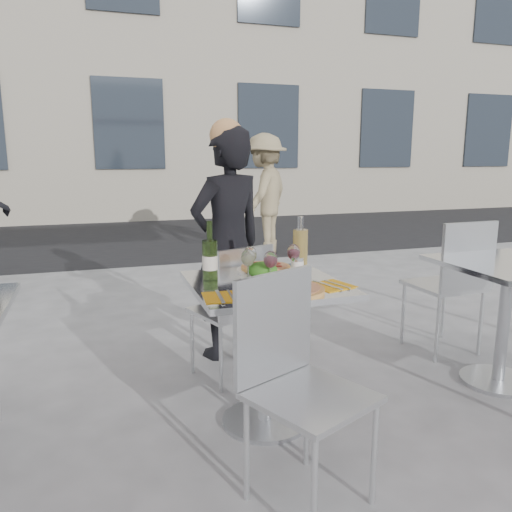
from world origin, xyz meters
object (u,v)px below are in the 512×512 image
object	(u,v)px
side_chair_rfar	(454,276)
pizza_far	(266,268)
napkin_right	(331,285)
wineglass_red_a	(271,261)
side_table_right	(506,297)
wine_bottle	(210,258)
pedestrian_b	(265,195)
wineglass_white_a	(248,259)
napkin_left	(224,297)
pizza_near	(286,289)
carafe	(300,249)
woman_diner	(228,245)
sugar_shaker	(297,268)
salad_plate	(263,272)
main_table	(265,323)
chair_near	(293,369)
chair_far	(236,302)
wineglass_red_b	(294,253)
wineglass_white_b	(250,255)

from	to	relation	value
side_chair_rfar	pizza_far	distance (m)	1.47
napkin_right	wineglass_red_a	bearing A→B (deg)	134.63
side_table_right	wine_bottle	world-z (taller)	wine_bottle
pedestrian_b	pizza_far	distance (m)	4.35
pizza_far	wineglass_white_a	world-z (taller)	wineglass_white_a
napkin_right	side_chair_rfar	bearing A→B (deg)	12.04
wineglass_white_a	napkin_left	xyz separation A→B (m)	(-0.19, -0.25, -0.11)
pizza_near	carafe	world-z (taller)	carafe
woman_diner	pedestrian_b	distance (m)	3.66
side_chair_rfar	wineglass_red_a	distance (m)	1.60
sugar_shaker	napkin_left	world-z (taller)	sugar_shaker
pizza_near	napkin_right	distance (m)	0.24
side_chair_rfar	pedestrian_b	size ratio (longest dim) A/B	0.56
side_chair_rfar	wine_bottle	world-z (taller)	wine_bottle
sugar_shaker	salad_plate	bearing A→B (deg)	165.08
pedestrian_b	wineglass_white_a	world-z (taller)	pedestrian_b
woman_diner	napkin_left	xyz separation A→B (m)	(-0.32, -1.15, -0.02)
main_table	side_table_right	size ratio (longest dim) A/B	1.00
wineglass_white_a	napkin_right	distance (m)	0.42
sugar_shaker	wineglass_red_a	bearing A→B (deg)	-165.43
pedestrian_b	wineglass_white_a	xyz separation A→B (m)	(-1.56, -4.27, 0.03)
pizza_near	sugar_shaker	distance (m)	0.26
side_table_right	chair_near	size ratio (longest dim) A/B	0.83
woman_diner	pizza_near	xyz separation A→B (m)	(-0.03, -1.15, -0.01)
chair_far	napkin_right	xyz separation A→B (m)	(0.27, -0.70, 0.25)
side_chair_rfar	pizza_far	xyz separation A→B (m)	(-1.44, -0.25, 0.21)
pizza_far	wineglass_red_a	distance (m)	0.26
side_chair_rfar	wine_bottle	distance (m)	1.82
pedestrian_b	wineglass_red_a	world-z (taller)	pedestrian_b
chair_far	wineglass_red_b	distance (m)	0.58
salad_plate	wine_bottle	bearing A→B (deg)	169.06
wineglass_white_b	sugar_shaker	bearing A→B (deg)	-27.80
woman_diner	wineglass_white_b	distance (m)	0.83
wine_bottle	pedestrian_b	bearing A→B (deg)	67.61
wineglass_red_a	wineglass_red_b	bearing A→B (deg)	38.61
pedestrian_b	napkin_right	world-z (taller)	pedestrian_b
side_chair_rfar	pizza_near	xyz separation A→B (m)	(-1.48, -0.66, 0.20)
salad_plate	napkin_left	distance (m)	0.38
chair_near	napkin_left	distance (m)	0.44
chair_near	wineglass_red_a	world-z (taller)	wineglass_red_a
side_table_right	sugar_shaker	world-z (taller)	sugar_shaker
wine_bottle	pizza_far	bearing A→B (deg)	17.60
side_table_right	napkin_left	bearing A→B (deg)	-173.46
sugar_shaker	side_chair_rfar	bearing A→B (deg)	18.55
side_table_right	wineglass_white_a	size ratio (longest dim) A/B	4.76
side_chair_rfar	carafe	xyz separation A→B (m)	(-1.25, -0.28, 0.31)
napkin_left	side_chair_rfar	bearing A→B (deg)	26.06
wineglass_red_a	chair_far	bearing A→B (deg)	92.01
chair_far	sugar_shaker	distance (m)	0.62
main_table	wine_bottle	size ratio (longest dim) A/B	2.54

